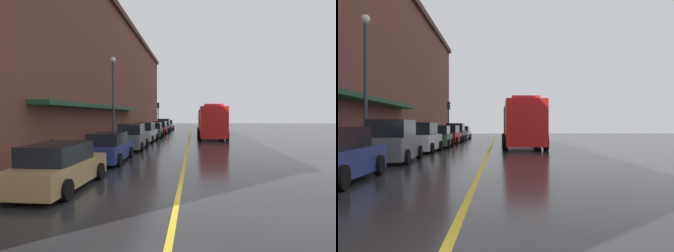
{
  "view_description": "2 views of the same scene",
  "coord_description": "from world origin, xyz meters",
  "views": [
    {
      "loc": [
        0.47,
        -8.95,
        2.5
      ],
      "look_at": [
        -1.92,
        19.22,
        1.45
      ],
      "focal_mm": 32.61,
      "sensor_mm": 36.0,
      "label": 1
    },
    {
      "loc": [
        0.68,
        -3.6,
        1.56
      ],
      "look_at": [
        1.09,
        20.88,
        1.59
      ],
      "focal_mm": 40.04,
      "sensor_mm": 36.0,
      "label": 2
    }
  ],
  "objects": [
    {
      "name": "street_lamp_left",
      "position": [
        -5.95,
        14.97,
        4.4
      ],
      "size": [
        0.44,
        0.44,
        6.94
      ],
      "color": "#33383D",
      "rests_on": "sidewalk_left"
    },
    {
      "name": "parking_meter_1",
      "position": [
        -5.35,
        38.46,
        1.06
      ],
      "size": [
        0.14,
        0.18,
        1.33
      ],
      "color": "#4C4C51",
      "rests_on": "sidewalk_left"
    },
    {
      "name": "fire_truck",
      "position": [
        2.32,
        23.56,
        1.68
      ],
      "size": [
        2.95,
        9.25,
        3.52
      ],
      "rotation": [
        0.0,
        0.0,
        -1.56
      ],
      "color": "red",
      "rests_on": "ground"
    },
    {
      "name": "parked_car_5",
      "position": [
        -3.95,
        30.64,
        0.78
      ],
      "size": [
        2.12,
        4.59,
        1.66
      ],
      "rotation": [
        0.0,
        0.0,
        1.54
      ],
      "color": "maroon",
      "rests_on": "ground"
    },
    {
      "name": "parked_car_7",
      "position": [
        -3.95,
        42.74,
        0.76
      ],
      "size": [
        2.03,
        4.65,
        1.6
      ],
      "rotation": [
        0.0,
        0.0,
        1.58
      ],
      "color": "silver",
      "rests_on": "ground"
    },
    {
      "name": "sidewalk_left",
      "position": [
        -6.2,
        25.0,
        0.07
      ],
      "size": [
        2.4,
        70.0,
        0.15
      ],
      "primitive_type": "cube",
      "color": "gray",
      "rests_on": "ground"
    },
    {
      "name": "parked_car_2",
      "position": [
        -4.03,
        13.03,
        0.86
      ],
      "size": [
        2.1,
        4.77,
        1.85
      ],
      "rotation": [
        0.0,
        0.0,
        1.61
      ],
      "color": "#595B60",
      "rests_on": "ground"
    },
    {
      "name": "ground_plane",
      "position": [
        0.0,
        25.0,
        0.0
      ],
      "size": [
        112.0,
        112.0,
        0.0
      ],
      "primitive_type": "plane",
      "color": "#232326"
    },
    {
      "name": "traffic_light_near",
      "position": [
        -5.29,
        40.08,
        3.16
      ],
      "size": [
        0.38,
        0.36,
        4.3
      ],
      "color": "#232326",
      "rests_on": "sidewalk_left"
    },
    {
      "name": "lane_center_stripe",
      "position": [
        0.0,
        25.0,
        0.0
      ],
      "size": [
        0.16,
        70.0,
        0.01
      ],
      "primitive_type": "cube",
      "color": "gold",
      "rests_on": "ground"
    },
    {
      "name": "parked_car_4",
      "position": [
        -3.92,
        24.48,
        0.76
      ],
      "size": [
        2.1,
        4.68,
        1.61
      ],
      "rotation": [
        0.0,
        0.0,
        1.61
      ],
      "color": "#2D5133",
      "rests_on": "ground"
    },
    {
      "name": "parked_car_3",
      "position": [
        -4.05,
        19.07,
        0.83
      ],
      "size": [
        2.03,
        4.33,
        1.79
      ],
      "rotation": [
        0.0,
        0.0,
        1.55
      ],
      "color": "silver",
      "rests_on": "ground"
    },
    {
      "name": "parking_meter_2",
      "position": [
        -5.35,
        22.12,
        1.06
      ],
      "size": [
        0.14,
        0.18,
        1.33
      ],
      "color": "#4C4C51",
      "rests_on": "sidewalk_left"
    },
    {
      "name": "parking_meter_0",
      "position": [
        -5.35,
        36.87,
        1.06
      ],
      "size": [
        0.14,
        0.18,
        1.33
      ],
      "color": "#4C4C51",
      "rests_on": "sidewalk_left"
    },
    {
      "name": "parked_car_6",
      "position": [
        -3.99,
        36.26,
        0.88
      ],
      "size": [
        2.13,
        4.91,
        1.91
      ],
      "rotation": [
        0.0,
        0.0,
        1.58
      ],
      "color": "black",
      "rests_on": "ground"
    }
  ]
}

